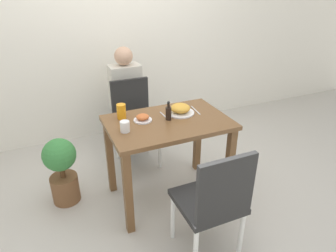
% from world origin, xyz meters
% --- Properties ---
extents(ground_plane, '(16.00, 16.00, 0.00)m').
position_xyz_m(ground_plane, '(0.00, 0.00, 0.00)').
color(ground_plane, '#B7B2A8').
extents(wall_back, '(8.00, 0.05, 2.60)m').
position_xyz_m(wall_back, '(0.00, 1.51, 1.30)').
color(wall_back, white).
rests_on(wall_back, ground_plane).
extents(dining_table, '(1.00, 0.67, 0.77)m').
position_xyz_m(dining_table, '(0.00, 0.00, 0.63)').
color(dining_table, brown).
rests_on(dining_table, ground_plane).
extents(chair_near, '(0.42, 0.42, 0.89)m').
position_xyz_m(chair_near, '(0.01, -0.74, 0.50)').
color(chair_near, black).
rests_on(chair_near, ground_plane).
extents(chair_far, '(0.42, 0.42, 0.89)m').
position_xyz_m(chair_far, '(-0.08, 0.71, 0.50)').
color(chair_far, black).
rests_on(chair_far, ground_plane).
extents(food_plate, '(0.24, 0.24, 0.08)m').
position_xyz_m(food_plate, '(0.16, 0.09, 0.81)').
color(food_plate, white).
rests_on(food_plate, dining_table).
extents(side_plate, '(0.15, 0.15, 0.06)m').
position_xyz_m(side_plate, '(-0.19, 0.08, 0.79)').
color(side_plate, white).
rests_on(side_plate, dining_table).
extents(drink_cup, '(0.07, 0.07, 0.09)m').
position_xyz_m(drink_cup, '(-0.38, -0.05, 0.81)').
color(drink_cup, white).
rests_on(drink_cup, dining_table).
extents(juice_glass, '(0.08, 0.08, 0.12)m').
position_xyz_m(juice_glass, '(-0.34, 0.20, 0.83)').
color(juice_glass, orange).
rests_on(juice_glass, dining_table).
extents(sauce_bottle, '(0.05, 0.05, 0.16)m').
position_xyz_m(sauce_bottle, '(0.01, 0.02, 0.83)').
color(sauce_bottle, black).
rests_on(sauce_bottle, dining_table).
extents(fork_utensil, '(0.01, 0.18, 0.00)m').
position_xyz_m(fork_utensil, '(0.01, 0.09, 0.77)').
color(fork_utensil, silver).
rests_on(fork_utensil, dining_table).
extents(spoon_utensil, '(0.03, 0.20, 0.00)m').
position_xyz_m(spoon_utensil, '(0.31, 0.09, 0.77)').
color(spoon_utensil, silver).
rests_on(spoon_utensil, dining_table).
extents(potted_plant_left, '(0.28, 0.28, 0.62)m').
position_xyz_m(potted_plant_left, '(-0.87, 0.31, 0.34)').
color(potted_plant_left, brown).
rests_on(potted_plant_left, ground_plane).
extents(person_figure, '(0.34, 0.22, 1.17)m').
position_xyz_m(person_figure, '(-0.05, 1.09, 0.58)').
color(person_figure, '#2D3347').
rests_on(person_figure, ground_plane).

